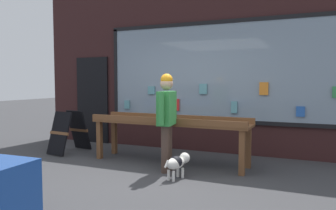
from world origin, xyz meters
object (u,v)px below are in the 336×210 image
object	(u,v)px
display_table_main	(170,125)
sandwich_board_sign	(69,132)
person_browsing	(167,115)
small_dog	(177,162)

from	to	relation	value
display_table_main	sandwich_board_sign	xyz separation A→B (m)	(-2.31, -0.02, -0.26)
person_browsing	sandwich_board_sign	size ratio (longest dim) A/B	1.86
person_browsing	small_dog	world-z (taller)	person_browsing
person_browsing	display_table_main	bearing A→B (deg)	11.83
display_table_main	person_browsing	distance (m)	0.63
person_browsing	sandwich_board_sign	distance (m)	2.59
display_table_main	small_dog	size ratio (longest dim) A/B	5.26
display_table_main	sandwich_board_sign	bearing A→B (deg)	-179.56
person_browsing	small_dog	size ratio (longest dim) A/B	2.87
display_table_main	person_browsing	size ratio (longest dim) A/B	1.83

